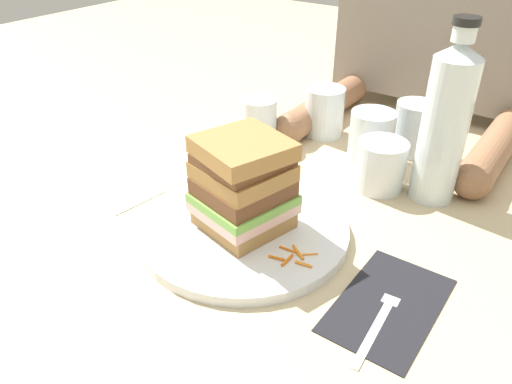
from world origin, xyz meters
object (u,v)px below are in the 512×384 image
(empty_tumbler_0, at_px, (414,128))
(fork, at_px, (383,314))
(sandwich, at_px, (243,185))
(empty_tumbler_1, at_px, (324,112))
(water_bottle, at_px, (445,123))
(main_plate, at_px, (244,229))
(empty_tumbler_3, at_px, (260,122))
(knife, at_px, (161,190))
(napkin_dark, at_px, (389,304))
(juice_glass, at_px, (380,168))
(empty_tumbler_2, at_px, (371,137))

(empty_tumbler_0, bearing_deg, fork, -73.15)
(sandwich, distance_m, empty_tumbler_1, 0.37)
(fork, bearing_deg, water_bottle, 98.88)
(main_plate, relative_size, empty_tumbler_3, 3.27)
(main_plate, distance_m, knife, 0.18)
(napkin_dark, xyz_separation_m, water_bottle, (-0.04, 0.27, 0.13))
(napkin_dark, bearing_deg, empty_tumbler_1, 128.48)
(sandwich, bearing_deg, knife, 175.35)
(water_bottle, xyz_separation_m, empty_tumbler_0, (-0.08, 0.14, -0.08))
(sandwich, distance_m, juice_glass, 0.26)
(knife, distance_m, juice_glass, 0.36)
(fork, height_order, empty_tumbler_2, empty_tumbler_2)
(sandwich, bearing_deg, fork, -9.05)
(juice_glass, relative_size, empty_tumbler_3, 0.90)
(main_plate, distance_m, empty_tumbler_2, 0.32)
(empty_tumbler_0, bearing_deg, main_plate, -104.11)
(empty_tumbler_1, xyz_separation_m, empty_tumbler_2, (0.12, -0.05, -0.00))
(fork, relative_size, water_bottle, 0.59)
(empty_tumbler_2, xyz_separation_m, empty_tumbler_3, (-0.20, -0.06, -0.00))
(sandwich, bearing_deg, napkin_dark, -3.57)
(main_plate, relative_size, empty_tumbler_1, 3.11)
(water_bottle, xyz_separation_m, empty_tumbler_2, (-0.13, 0.06, -0.08))
(napkin_dark, distance_m, fork, 0.02)
(knife, relative_size, juice_glass, 2.44)
(main_plate, bearing_deg, empty_tumbler_3, 120.89)
(juice_glass, distance_m, empty_tumbler_0, 0.16)
(napkin_dark, relative_size, empty_tumbler_3, 1.96)
(empty_tumbler_0, bearing_deg, knife, -126.51)
(fork, distance_m, water_bottle, 0.32)
(juice_glass, bearing_deg, empty_tumbler_0, 91.38)
(juice_glass, xyz_separation_m, empty_tumbler_3, (-0.25, 0.02, 0.01))
(juice_glass, bearing_deg, main_plate, -113.62)
(main_plate, xyz_separation_m, fork, (0.23, -0.04, -0.00))
(water_bottle, bearing_deg, empty_tumbler_1, 157.21)
(main_plate, height_order, knife, main_plate)
(fork, bearing_deg, empty_tumbler_0, 106.85)
(napkin_dark, distance_m, knife, 0.41)
(fork, xyz_separation_m, empty_tumbler_0, (-0.13, 0.43, 0.04))
(empty_tumbler_0, bearing_deg, napkin_dark, -72.49)
(empty_tumbler_0, relative_size, empty_tumbler_2, 1.04)
(sandwich, height_order, knife, sandwich)
(main_plate, distance_m, water_bottle, 0.34)
(empty_tumbler_0, bearing_deg, juice_glass, -88.62)
(main_plate, height_order, water_bottle, water_bottle)
(main_plate, relative_size, water_bottle, 1.07)
(sandwich, relative_size, napkin_dark, 0.78)
(fork, bearing_deg, empty_tumbler_2, 117.05)
(juice_glass, distance_m, empty_tumbler_1, 0.22)
(empty_tumbler_1, bearing_deg, sandwich, -78.42)
(juice_glass, relative_size, empty_tumbler_2, 0.89)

